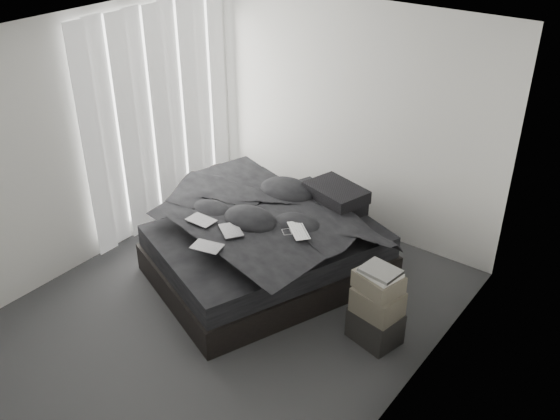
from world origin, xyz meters
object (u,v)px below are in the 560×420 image
Objects in this scene: bed at (267,263)px; box_lower at (375,325)px; laptop at (293,225)px; side_stand at (224,196)px.

bed is 5.19× the size of box_lower.
bed is 0.77m from laptop.
laptop reaches higher than side_stand.
bed is at bearing 171.71° from box_lower.
laptop reaches higher than box_lower.
laptop is at bearing 7.50° from bed.
laptop is 1.18m from box_lower.
box_lower is (0.99, -0.10, -0.65)m from laptop.
side_stand reaches higher than box_lower.
box_lower is at bearing 13.03° from bed.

